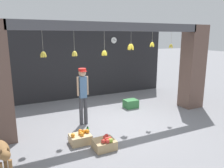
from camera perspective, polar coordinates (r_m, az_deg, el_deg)
ground_plane at (r=6.70m, az=1.82°, el=-10.22°), size 60.00×60.00×0.00m
shop_back_wall at (r=9.24m, az=-7.58°, el=5.50°), size 7.62×0.12×2.95m
shop_pillar_right at (r=8.43m, az=20.33°, el=4.16°), size 0.70×0.60×2.95m
storefront_awning at (r=6.28m, az=1.39°, el=14.42°), size 5.72×0.27×0.93m
dog at (r=4.63m, az=-26.82°, el=-15.62°), size 0.39×0.96×0.74m
shopkeeper at (r=6.37m, az=-7.63°, el=-2.06°), size 0.34×0.27×1.68m
fruit_crate_oranges at (r=5.58m, az=-8.21°, el=-13.79°), size 0.50×0.40×0.31m
fruit_crate_apples at (r=5.27m, az=-1.92°, el=-15.27°), size 0.50×0.44×0.31m
produce_box_green at (r=8.06m, az=4.93°, el=-5.13°), size 0.49×0.38×0.30m
water_bottle at (r=5.85m, az=-6.36°, el=-12.38°), size 0.07×0.07×0.29m
wall_clock at (r=9.64m, az=0.49°, el=11.35°), size 0.28×0.03×0.28m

